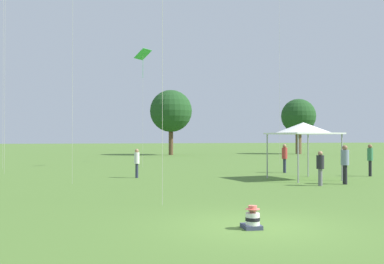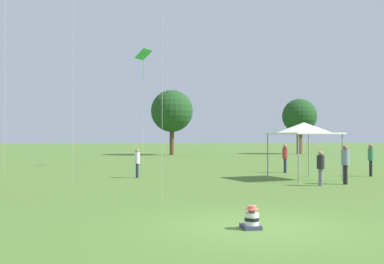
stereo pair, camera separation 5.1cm
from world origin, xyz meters
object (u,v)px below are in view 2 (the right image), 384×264
(person_standing_4, at_px, (137,160))
(canopy_tent, at_px, (304,129))
(distant_tree_1, at_px, (172,111))
(person_standing_2, at_px, (345,161))
(kite_0, at_px, (144,57))
(person_standing_0, at_px, (321,165))
(distant_tree_0, at_px, (299,117))
(person_standing_3, at_px, (371,157))
(seated_toddler, at_px, (251,219))
(person_standing_1, at_px, (285,156))

(person_standing_4, distance_m, canopy_tent, 8.99)
(person_standing_4, bearing_deg, distant_tree_1, 120.29)
(person_standing_2, bearing_deg, canopy_tent, -148.12)
(person_standing_2, distance_m, canopy_tent, 3.14)
(distant_tree_1, bearing_deg, kite_0, -106.39)
(canopy_tent, relative_size, kite_0, 0.40)
(person_standing_0, xyz_separation_m, person_standing_4, (-7.59, 5.95, 0.02))
(distant_tree_0, bearing_deg, person_standing_3, -110.55)
(person_standing_2, distance_m, distant_tree_0, 38.77)
(seated_toddler, xyz_separation_m, person_standing_0, (6.51, 8.22, 0.70))
(canopy_tent, bearing_deg, distant_tree_0, 63.22)
(person_standing_1, height_order, kite_0, kite_0)
(canopy_tent, height_order, kite_0, kite_0)
(person_standing_0, bearing_deg, distant_tree_0, -87.52)
(person_standing_0, distance_m, person_standing_3, 6.48)
(distant_tree_1, bearing_deg, distant_tree_0, -2.16)
(person_standing_1, bearing_deg, canopy_tent, 91.53)
(person_standing_1, xyz_separation_m, canopy_tent, (-0.98, -4.30, 1.58))
(seated_toddler, xyz_separation_m, person_standing_2, (7.97, 8.54, 0.86))
(person_standing_1, bearing_deg, person_standing_0, 91.17)
(kite_0, bearing_deg, person_standing_4, 79.41)
(person_standing_3, xyz_separation_m, kite_0, (-11.38, 10.90, 7.05))
(person_standing_2, xyz_separation_m, canopy_tent, (-0.74, 2.63, 1.55))
(person_standing_3, relative_size, kite_0, 0.21)
(person_standing_3, bearing_deg, distant_tree_0, 130.25)
(canopy_tent, bearing_deg, person_standing_2, -74.28)
(person_standing_4, distance_m, kite_0, 11.41)
(person_standing_1, height_order, person_standing_4, person_standing_1)
(canopy_tent, xyz_separation_m, distant_tree_1, (-0.50, 33.25, 2.77))
(person_standing_4, height_order, distant_tree_1, distant_tree_1)
(person_standing_1, distance_m, person_standing_2, 6.93)
(person_standing_0, height_order, distant_tree_1, distant_tree_1)
(person_standing_2, bearing_deg, person_standing_4, -105.70)
(person_standing_4, xyz_separation_m, distant_tree_1, (7.81, 30.25, 4.47))
(person_standing_4, relative_size, distant_tree_0, 0.22)
(person_standing_2, bearing_deg, distant_tree_1, -161.85)
(seated_toddler, height_order, person_standing_2, person_standing_2)
(distant_tree_0, relative_size, distant_tree_1, 0.90)
(seated_toddler, xyz_separation_m, person_standing_3, (11.77, 11.99, 0.87))
(person_standing_4, height_order, canopy_tent, canopy_tent)
(distant_tree_0, bearing_deg, person_standing_4, -129.91)
(person_standing_4, bearing_deg, distant_tree_0, 94.85)
(seated_toddler, relative_size, person_standing_1, 0.33)
(person_standing_1, height_order, person_standing_3, person_standing_3)
(person_standing_4, xyz_separation_m, distant_tree_0, (24.76, 29.61, 3.96))
(person_standing_2, relative_size, distant_tree_0, 0.25)
(person_standing_2, xyz_separation_m, person_standing_4, (-9.05, 5.63, -0.14))
(person_standing_3, bearing_deg, person_standing_0, -83.53)
(canopy_tent, distance_m, kite_0, 14.65)
(person_standing_3, height_order, person_standing_4, person_standing_3)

